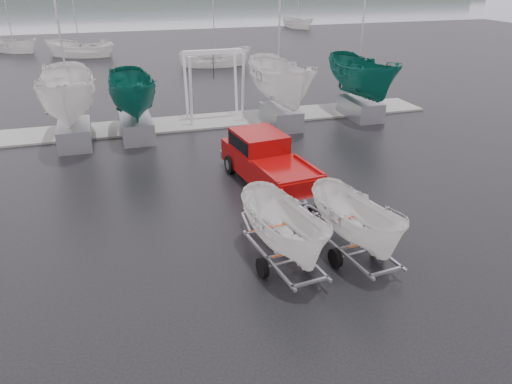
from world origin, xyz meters
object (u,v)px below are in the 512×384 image
pickup_truck (266,159)px  trailer_hitched (360,183)px  trailer_parked (286,187)px  boat_hoist (214,76)px

pickup_truck → trailer_hitched: 6.71m
trailer_parked → boat_hoist: bearing=77.7°
boat_hoist → trailer_hitched: bearing=-87.2°
trailer_parked → pickup_truck: bearing=69.6°
pickup_truck → trailer_parked: trailer_parked is taller
pickup_truck → trailer_parked: 6.72m
pickup_truck → trailer_parked: (-1.51, -6.34, 1.62)m
pickup_truck → trailer_parked: size_ratio=1.27×
trailer_hitched → boat_hoist: trailer_hitched is taller
trailer_hitched → boat_hoist: 16.04m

